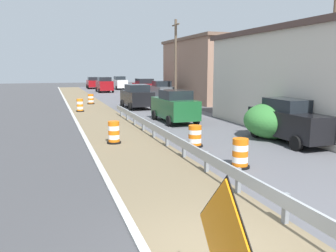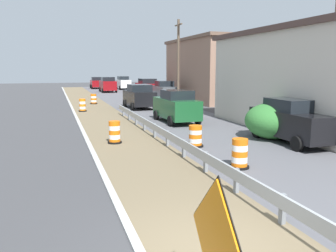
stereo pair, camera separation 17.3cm
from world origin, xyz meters
name	(u,v)px [view 2 (the right image)]	position (x,y,z in m)	size (l,w,h in m)	color
median_dirt_strip	(236,249)	(0.49, 0.00, 0.00)	(3.38, 120.00, 0.01)	#706047
guardrail_median	(313,221)	(1.95, -0.37, 0.52)	(0.18, 41.70, 0.71)	#999EA3
warning_sign_diamond	(216,244)	(-0.69, -1.55, 1.07)	(0.12, 1.83, 2.06)	black
traffic_barrel_nearest	(240,155)	(3.32, 4.91, 0.47)	(0.69, 0.69, 1.04)	orange
traffic_barrel_close	(195,137)	(3.14, 8.48, 0.43)	(0.72, 0.72, 0.95)	orange
traffic_barrel_mid	(115,133)	(-0.13, 10.31, 0.46)	(0.65, 0.65, 1.03)	orange
traffic_barrel_far	(82,106)	(-0.60, 22.99, 0.46)	(0.64, 0.64, 1.02)	orange
traffic_barrel_farther	(94,100)	(0.89, 28.72, 0.43)	(0.69, 0.69, 0.95)	orange
car_lead_near_lane	(96,83)	(4.17, 54.74, 0.97)	(2.09, 4.54, 1.94)	maroon
car_trailing_near_lane	(293,121)	(7.80, 7.94, 1.02)	(2.15, 4.62, 2.04)	black
car_lead_far_lane	(139,96)	(4.24, 23.84, 1.02)	(2.23, 4.36, 2.04)	black
car_mid_far_lane	(165,91)	(8.22, 29.18, 1.06)	(1.99, 4.42, 2.12)	#4C5156
car_trailing_far_lane	(108,85)	(4.68, 45.22, 1.08)	(2.14, 4.44, 2.15)	maroon
car_distant_a	(148,88)	(7.94, 35.03, 1.09)	(2.25, 4.49, 2.18)	maroon
car_distant_b	(176,106)	(4.66, 15.39, 1.03)	(2.07, 4.36, 2.06)	#195128
car_distant_c	(123,83)	(8.00, 50.83, 1.05)	(2.01, 4.11, 2.10)	silver
roadside_shop_far	(220,70)	(14.36, 28.97, 3.26)	(8.38, 13.03, 6.50)	#93705B
utility_pole_near	(335,48)	(9.53, 7.57, 4.32)	(0.24, 1.80, 8.33)	brown
utility_pole_mid	(178,61)	(8.73, 26.46, 4.12)	(0.24, 1.80, 7.93)	brown
bush_roadside	(274,121)	(7.48, 8.95, 0.89)	(2.83, 2.83, 1.79)	#337533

